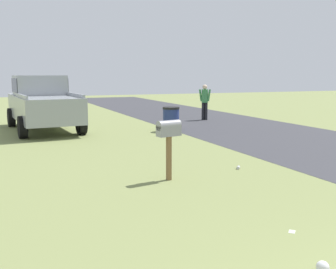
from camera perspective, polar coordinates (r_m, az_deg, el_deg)
The scene contains 7 objects.
mailbox at distance 8.06m, azimuth 0.12°, elevation 0.27°, with size 0.30×0.52×1.22m.
pickup_truck at distance 16.26m, azimuth -17.39°, elevation 4.52°, with size 5.38×2.58×2.09m.
trash_bin at distance 15.18m, azimuth 0.43°, elevation 2.21°, with size 0.63×0.63×0.92m.
pedestrian at distance 19.00m, azimuth 5.22°, elevation 4.95°, with size 0.33×0.49×1.66m.
litter_wrapper_far_scatter at distance 5.90m, azimuth 17.15°, elevation -13.00°, with size 0.12×0.08×0.01m, color silver.
litter_bag_near_hydrant at distance 4.86m, azimuth 21.06°, elevation -17.14°, with size 0.14×0.14×0.14m, color silver.
litter_can_midfield_a at distance 9.32m, azimuth 9.92°, elevation -4.61°, with size 0.07×0.07×0.12m, color silver.
Camera 1 is at (-0.95, 3.38, 2.13)m, focal length 43.04 mm.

